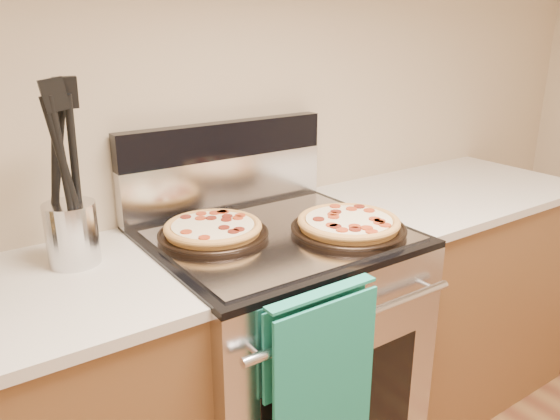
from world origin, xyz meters
TOP-DOWN VIEW (x-y plane):
  - wall_back at (0.00, 2.00)m, footprint 4.00×0.00m
  - range_body at (0.00, 1.65)m, footprint 0.76×0.68m
  - oven_window at (0.00, 1.31)m, footprint 0.56×0.01m
  - cooktop at (0.00, 1.65)m, footprint 0.76×0.68m
  - backsplash_lower at (0.00, 1.96)m, footprint 0.76×0.06m
  - backsplash_upper at (0.00, 1.96)m, footprint 0.76×0.06m
  - oven_handle at (0.00, 1.27)m, footprint 0.70×0.03m
  - dish_towel at (-0.12, 1.27)m, footprint 0.32×0.05m
  - foil_sheet at (0.00, 1.62)m, footprint 0.70×0.55m
  - cabinet_right at (0.88, 1.68)m, footprint 1.00×0.62m
  - countertop_right at (0.88, 1.68)m, footprint 1.02×0.64m
  - pepperoni_pizza_back at (-0.18, 1.72)m, footprint 0.39×0.39m
  - pepperoni_pizza_front at (0.18, 1.52)m, footprint 0.43×0.43m
  - utensil_crock at (-0.56, 1.80)m, footprint 0.15×0.15m

SIDE VIEW (x-z plane):
  - cabinet_right at x=0.88m, z-range 0.00..0.88m
  - range_body at x=0.00m, z-range 0.00..0.90m
  - oven_window at x=0.00m, z-range 0.25..0.65m
  - dish_towel at x=-0.12m, z-range 0.49..0.91m
  - oven_handle at x=0.00m, z-range 0.79..0.81m
  - countertop_right at x=0.88m, z-range 0.88..0.91m
  - cooktop at x=0.00m, z-range 0.90..0.92m
  - foil_sheet at x=0.00m, z-range 0.92..0.93m
  - pepperoni_pizza_back at x=-0.18m, z-range 0.93..0.97m
  - pepperoni_pizza_front at x=0.18m, z-range 0.93..0.97m
  - utensil_crock at x=-0.56m, z-range 0.91..1.08m
  - backsplash_lower at x=0.00m, z-range 0.92..1.10m
  - backsplash_upper at x=0.00m, z-range 1.10..1.22m
  - wall_back at x=0.00m, z-range -0.65..3.35m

